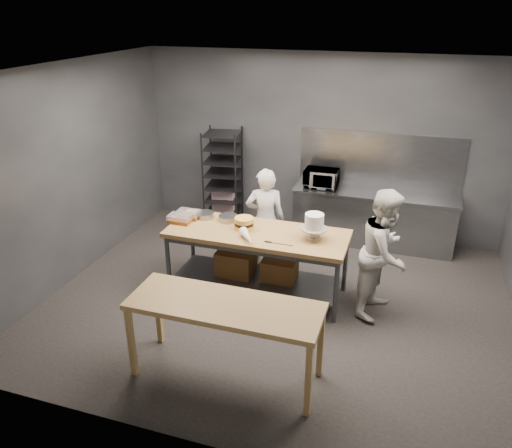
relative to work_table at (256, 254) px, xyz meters
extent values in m
plane|color=black|center=(0.36, -0.18, -0.57)|extent=(6.00, 6.00, 0.00)
cube|color=#4C4F54|center=(0.36, 2.32, 0.93)|extent=(6.00, 0.04, 3.00)
cube|color=olive|center=(0.02, -0.02, 0.32)|extent=(2.40, 0.90, 0.06)
cube|color=#47494C|center=(0.02, -0.02, -0.37)|extent=(2.25, 0.75, 0.03)
cylinder|color=#47494C|center=(-1.12, -0.41, -0.14)|extent=(0.06, 0.06, 0.86)
cylinder|color=#47494C|center=(-1.12, 0.37, -0.14)|extent=(0.06, 0.06, 0.86)
cylinder|color=#47494C|center=(1.16, -0.41, -0.14)|extent=(0.06, 0.06, 0.86)
cylinder|color=#47494C|center=(1.16, 0.37, -0.14)|extent=(0.06, 0.06, 0.86)
cube|color=brown|center=(-0.30, 0.02, -0.18)|extent=(0.50, 0.40, 0.35)
cube|color=brown|center=(0.32, 0.06, -0.21)|extent=(0.45, 0.38, 0.30)
cube|color=brown|center=(0.23, -1.74, 0.30)|extent=(2.00, 0.70, 0.06)
cube|color=brown|center=(-0.72, -2.04, -0.15)|extent=(0.06, 0.06, 0.84)
cube|color=brown|center=(-0.72, -1.44, -0.15)|extent=(0.06, 0.06, 0.84)
cube|color=brown|center=(1.18, -2.04, -0.15)|extent=(0.06, 0.06, 0.84)
cube|color=brown|center=(1.18, -1.44, -0.15)|extent=(0.06, 0.06, 0.84)
cube|color=slate|center=(1.36, 2.00, 0.31)|extent=(2.60, 0.60, 0.04)
cube|color=slate|center=(1.36, 2.00, -0.14)|extent=(2.56, 0.56, 0.86)
cube|color=slate|center=(1.36, 2.30, 0.78)|extent=(2.60, 0.02, 0.90)
cube|color=black|center=(-1.22, 1.92, 0.30)|extent=(0.69, 0.73, 1.75)
cube|color=silver|center=(-1.22, 1.92, -0.03)|extent=(0.41, 0.29, 0.45)
imported|color=silver|center=(-0.08, 0.69, 0.21)|extent=(0.65, 0.51, 1.56)
imported|color=silver|center=(1.67, 0.04, 0.26)|extent=(0.82, 0.95, 1.67)
imported|color=black|center=(0.48, 2.00, 0.48)|extent=(0.54, 0.37, 0.30)
cylinder|color=#A9A187|center=(0.78, -0.02, 0.36)|extent=(0.20, 0.20, 0.02)
cylinder|color=#A9A187|center=(0.78, -0.02, 0.43)|extent=(0.06, 0.06, 0.12)
cylinder|color=#A9A187|center=(0.78, -0.02, 0.50)|extent=(0.34, 0.34, 0.02)
cylinder|color=white|center=(0.78, -0.02, 0.60)|extent=(0.24, 0.24, 0.19)
cylinder|color=#F4C84D|center=(-0.17, 0.01, 0.38)|extent=(0.26, 0.26, 0.06)
cylinder|color=black|center=(-0.17, 0.01, 0.43)|extent=(0.26, 0.26, 0.04)
cylinder|color=#F4C84D|center=(-0.17, 0.01, 0.48)|extent=(0.26, 0.26, 0.06)
cylinder|color=gray|center=(-0.82, 0.20, 0.39)|extent=(0.25, 0.25, 0.07)
cylinder|color=gray|center=(-0.47, 0.20, 0.39)|extent=(0.26, 0.26, 0.07)
cone|color=white|center=(-0.01, -0.34, 0.41)|extent=(0.32, 0.38, 0.12)
cube|color=slate|center=(0.44, -0.29, 0.35)|extent=(0.28, 0.02, 0.00)
cube|color=black|center=(0.26, -0.29, 0.36)|extent=(0.09, 0.02, 0.02)
cube|color=#9A571E|center=(-1.08, -0.06, 0.37)|extent=(0.30, 0.20, 0.05)
cube|color=silver|center=(-1.08, -0.06, 0.43)|extent=(0.31, 0.21, 0.06)
cube|color=#9A571E|center=(-1.03, 0.11, 0.37)|extent=(0.30, 0.20, 0.05)
cube|color=silver|center=(-1.03, 0.11, 0.43)|extent=(0.31, 0.21, 0.06)
camera|label=1|loc=(1.84, -5.70, 3.12)|focal=35.00mm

